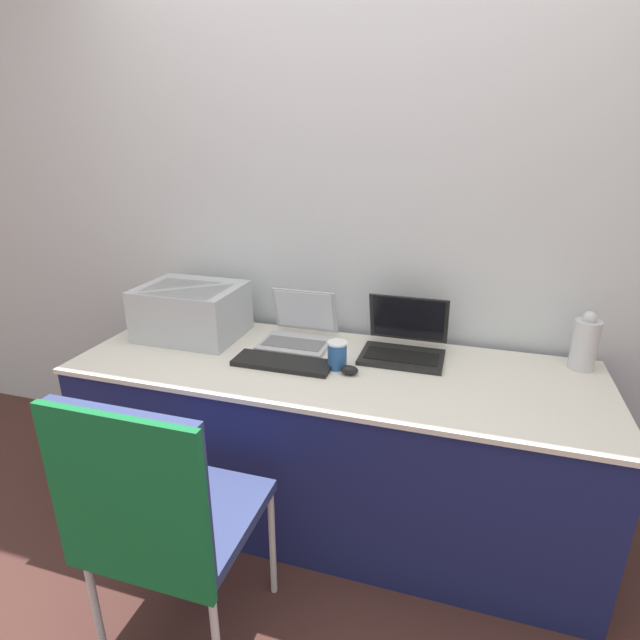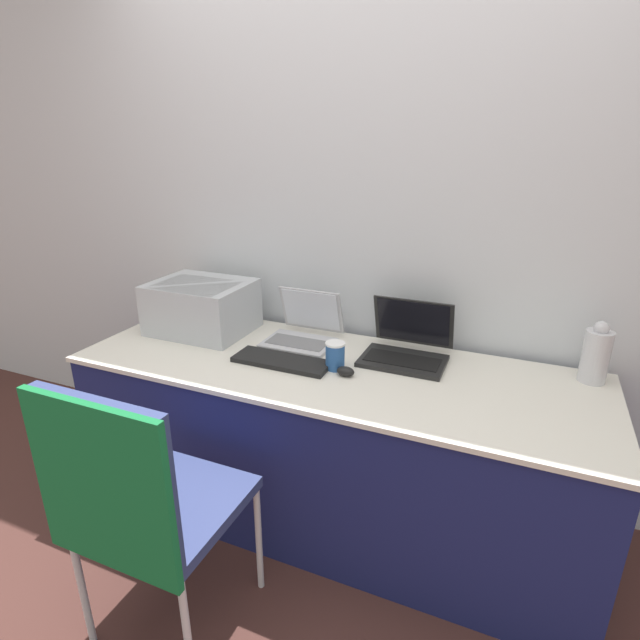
{
  "view_description": "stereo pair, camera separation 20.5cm",
  "coord_description": "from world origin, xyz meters",
  "px_view_note": "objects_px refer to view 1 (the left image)",
  "views": [
    {
      "loc": [
        0.5,
        -1.44,
        1.62
      ],
      "look_at": [
        -0.07,
        0.4,
        0.91
      ],
      "focal_mm": 28.0,
      "sensor_mm": 36.0,
      "label": 1
    },
    {
      "loc": [
        0.69,
        -1.37,
        1.62
      ],
      "look_at": [
        -0.07,
        0.4,
        0.91
      ],
      "focal_mm": 28.0,
      "sensor_mm": 36.0,
      "label": 2
    }
  ],
  "objects_px": {
    "metal_pitcher": "(585,343)",
    "chair": "(156,509)",
    "mouse": "(349,370)",
    "external_keyboard": "(283,363)",
    "printer": "(191,309)",
    "laptop_left": "(298,332)",
    "coffee_cup": "(337,355)",
    "laptop_right": "(404,343)"
  },
  "relations": [
    {
      "from": "metal_pitcher",
      "to": "chair",
      "type": "distance_m",
      "value": 1.7
    },
    {
      "from": "mouse",
      "to": "external_keyboard",
      "type": "bearing_deg",
      "value": 179.28
    },
    {
      "from": "printer",
      "to": "chair",
      "type": "bearing_deg",
      "value": -65.88
    },
    {
      "from": "mouse",
      "to": "chair",
      "type": "relative_size",
      "value": 0.07
    },
    {
      "from": "printer",
      "to": "laptop_left",
      "type": "xyz_separation_m",
      "value": [
        0.51,
        0.07,
        -0.08
      ]
    },
    {
      "from": "coffee_cup",
      "to": "metal_pitcher",
      "type": "distance_m",
      "value": 1.0
    },
    {
      "from": "mouse",
      "to": "laptop_left",
      "type": "bearing_deg",
      "value": 139.68
    },
    {
      "from": "printer",
      "to": "metal_pitcher",
      "type": "relative_size",
      "value": 1.86
    },
    {
      "from": "chair",
      "to": "laptop_right",
      "type": "bearing_deg",
      "value": 61.68
    },
    {
      "from": "external_keyboard",
      "to": "metal_pitcher",
      "type": "distance_m",
      "value": 1.22
    },
    {
      "from": "metal_pitcher",
      "to": "chair",
      "type": "relative_size",
      "value": 0.25
    },
    {
      "from": "external_keyboard",
      "to": "coffee_cup",
      "type": "height_order",
      "value": "coffee_cup"
    },
    {
      "from": "coffee_cup",
      "to": "chair",
      "type": "relative_size",
      "value": 0.12
    },
    {
      "from": "external_keyboard",
      "to": "mouse",
      "type": "distance_m",
      "value": 0.29
    },
    {
      "from": "printer",
      "to": "metal_pitcher",
      "type": "bearing_deg",
      "value": 4.86
    },
    {
      "from": "laptop_right",
      "to": "chair",
      "type": "height_order",
      "value": "chair"
    },
    {
      "from": "external_keyboard",
      "to": "metal_pitcher",
      "type": "height_order",
      "value": "metal_pitcher"
    },
    {
      "from": "coffee_cup",
      "to": "laptop_left",
      "type": "bearing_deg",
      "value": 138.68
    },
    {
      "from": "laptop_left",
      "to": "coffee_cup",
      "type": "distance_m",
      "value": 0.32
    },
    {
      "from": "laptop_left",
      "to": "chair",
      "type": "distance_m",
      "value": 1.05
    },
    {
      "from": "laptop_right",
      "to": "external_keyboard",
      "type": "height_order",
      "value": "laptop_right"
    },
    {
      "from": "coffee_cup",
      "to": "chair",
      "type": "bearing_deg",
      "value": -111.25
    },
    {
      "from": "laptop_right",
      "to": "coffee_cup",
      "type": "xyz_separation_m",
      "value": [
        -0.24,
        -0.22,
        0.0
      ]
    },
    {
      "from": "printer",
      "to": "coffee_cup",
      "type": "relative_size",
      "value": 4.0
    },
    {
      "from": "chair",
      "to": "coffee_cup",
      "type": "bearing_deg",
      "value": 68.75
    },
    {
      "from": "coffee_cup",
      "to": "mouse",
      "type": "distance_m",
      "value": 0.09
    },
    {
      "from": "coffee_cup",
      "to": "printer",
      "type": "bearing_deg",
      "value": 169.1
    },
    {
      "from": "coffee_cup",
      "to": "mouse",
      "type": "relative_size",
      "value": 1.58
    },
    {
      "from": "external_keyboard",
      "to": "chair",
      "type": "distance_m",
      "value": 0.79
    },
    {
      "from": "laptop_right",
      "to": "metal_pitcher",
      "type": "xyz_separation_m",
      "value": [
        0.71,
        0.07,
        0.06
      ]
    },
    {
      "from": "laptop_right",
      "to": "laptop_left",
      "type": "bearing_deg",
      "value": -179.25
    },
    {
      "from": "printer",
      "to": "coffee_cup",
      "type": "bearing_deg",
      "value": -10.9
    },
    {
      "from": "laptop_right",
      "to": "external_keyboard",
      "type": "distance_m",
      "value": 0.53
    },
    {
      "from": "chair",
      "to": "laptop_left",
      "type": "bearing_deg",
      "value": 85.79
    },
    {
      "from": "laptop_right",
      "to": "metal_pitcher",
      "type": "height_order",
      "value": "metal_pitcher"
    },
    {
      "from": "laptop_right",
      "to": "mouse",
      "type": "xyz_separation_m",
      "value": [
        -0.18,
        -0.27,
        -0.03
      ]
    },
    {
      "from": "laptop_right",
      "to": "metal_pitcher",
      "type": "bearing_deg",
      "value": 5.59
    },
    {
      "from": "external_keyboard",
      "to": "mouse",
      "type": "relative_size",
      "value": 5.7
    },
    {
      "from": "laptop_left",
      "to": "laptop_right",
      "type": "height_order",
      "value": "laptop_right"
    },
    {
      "from": "printer",
      "to": "laptop_left",
      "type": "distance_m",
      "value": 0.52
    },
    {
      "from": "metal_pitcher",
      "to": "laptop_left",
      "type": "bearing_deg",
      "value": -176.36
    },
    {
      "from": "laptop_right",
      "to": "external_keyboard",
      "type": "bearing_deg",
      "value": -150.52
    }
  ]
}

